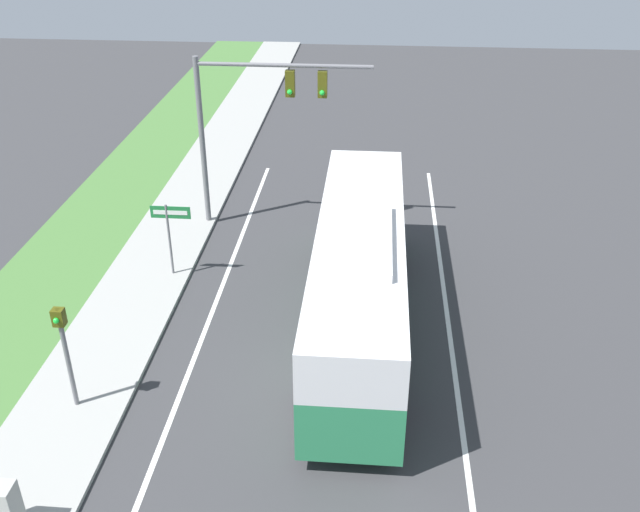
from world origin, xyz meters
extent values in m
plane|color=#38383A|center=(0.00, 0.00, 0.00)|extent=(80.00, 80.00, 0.00)
cube|color=#9E9E99|center=(-6.20, 0.00, 0.06)|extent=(2.80, 80.00, 0.12)
cube|color=silver|center=(-3.60, 0.00, 0.00)|extent=(0.14, 30.00, 0.01)
cube|color=silver|center=(3.60, 0.00, 0.00)|extent=(0.14, 30.00, 0.01)
cube|color=#2D8956|center=(0.90, 2.75, 1.24)|extent=(2.40, 11.78, 1.61)
cube|color=white|center=(0.90, 2.75, 2.69)|extent=(2.40, 11.78, 1.31)
cube|color=black|center=(0.90, 2.75, 2.24)|extent=(2.44, 10.83, 0.99)
cube|color=white|center=(0.90, 1.87, 3.47)|extent=(1.68, 4.12, 0.24)
cylinder|color=black|center=(-0.26, 6.40, 0.53)|extent=(0.28, 1.06, 1.06)
cylinder|color=black|center=(2.05, 6.40, 0.53)|extent=(0.28, 1.06, 1.06)
cylinder|color=black|center=(-0.26, -0.90, 0.53)|extent=(0.28, 1.06, 1.06)
cylinder|color=black|center=(2.05, -0.90, 0.53)|extent=(0.28, 1.06, 1.06)
cylinder|color=slate|center=(-5.05, 9.35, 3.16)|extent=(0.20, 0.20, 6.33)
cylinder|color=slate|center=(-2.01, 9.35, 6.08)|extent=(6.09, 0.14, 0.14)
cube|color=#47470F|center=(-1.80, 9.35, 5.46)|extent=(0.32, 0.28, 0.90)
sphere|color=#1ED838|center=(-1.80, 9.17, 5.21)|extent=(0.18, 0.18, 0.18)
cube|color=#47470F|center=(-0.69, 9.35, 5.46)|extent=(0.32, 0.28, 0.90)
sphere|color=#1ED838|center=(-0.69, 9.17, 5.21)|extent=(0.18, 0.18, 0.18)
cylinder|color=slate|center=(-6.07, -1.33, 1.48)|extent=(0.12, 0.12, 2.97)
cube|color=#47470F|center=(-6.07, -1.33, 2.75)|extent=(0.28, 0.24, 0.44)
sphere|color=#1ED838|center=(-6.07, -1.48, 2.75)|extent=(0.14, 0.14, 0.14)
cylinder|color=slate|center=(-5.35, 5.29, 1.31)|extent=(0.08, 0.08, 2.62)
cube|color=#196B33|center=(-5.22, 5.29, 2.36)|extent=(1.30, 0.03, 0.41)
cube|color=white|center=(-5.22, 5.27, 2.36)|extent=(1.10, 0.01, 0.14)
camera|label=1|loc=(1.22, -14.73, 12.15)|focal=40.00mm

